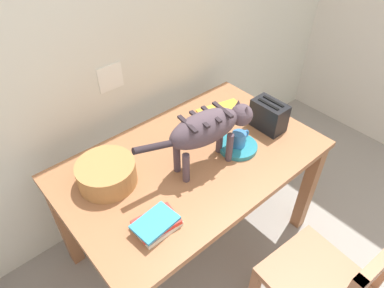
{
  "coord_description": "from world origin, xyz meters",
  "views": [
    {
      "loc": [
        -0.85,
        0.21,
        2.02
      ],
      "look_at": [
        0.02,
        1.21,
        0.86
      ],
      "focal_mm": 32.17,
      "sensor_mm": 36.0,
      "label": 1
    }
  ],
  "objects_px": {
    "coffee_mug": "(239,139)",
    "wooden_chair_near": "(323,283)",
    "magazine": "(223,112)",
    "book_stack": "(157,224)",
    "wicker_basket": "(107,173)",
    "dining_table": "(192,170)",
    "cat": "(209,128)",
    "toaster": "(269,115)",
    "saucer_bowl": "(238,146)"
  },
  "relations": [
    {
      "from": "saucer_bowl",
      "to": "wicker_basket",
      "type": "bearing_deg",
      "value": 159.55
    },
    {
      "from": "book_stack",
      "to": "wooden_chair_near",
      "type": "relative_size",
      "value": 0.22
    },
    {
      "from": "cat",
      "to": "magazine",
      "type": "xyz_separation_m",
      "value": [
        0.38,
        0.27,
        -0.23
      ]
    },
    {
      "from": "book_stack",
      "to": "toaster",
      "type": "xyz_separation_m",
      "value": [
        0.91,
        0.14,
        0.06
      ]
    },
    {
      "from": "book_stack",
      "to": "magazine",
      "type": "bearing_deg",
      "value": 27.11
    },
    {
      "from": "cat",
      "to": "dining_table",
      "type": "bearing_deg",
      "value": -146.44
    },
    {
      "from": "coffee_mug",
      "to": "dining_table",
      "type": "bearing_deg",
      "value": 156.84
    },
    {
      "from": "saucer_bowl",
      "to": "wooden_chair_near",
      "type": "relative_size",
      "value": 0.22
    },
    {
      "from": "cat",
      "to": "toaster",
      "type": "xyz_separation_m",
      "value": [
        0.47,
        -0.01,
        -0.14
      ]
    },
    {
      "from": "cat",
      "to": "wicker_basket",
      "type": "distance_m",
      "value": 0.54
    },
    {
      "from": "coffee_mug",
      "to": "magazine",
      "type": "bearing_deg",
      "value": 59.6
    },
    {
      "from": "coffee_mug",
      "to": "book_stack",
      "type": "distance_m",
      "value": 0.66
    },
    {
      "from": "coffee_mug",
      "to": "wicker_basket",
      "type": "xyz_separation_m",
      "value": [
        -0.67,
        0.25,
        -0.01
      ]
    },
    {
      "from": "wicker_basket",
      "to": "dining_table",
      "type": "bearing_deg",
      "value": -18.65
    },
    {
      "from": "cat",
      "to": "book_stack",
      "type": "xyz_separation_m",
      "value": [
        -0.44,
        -0.15,
        -0.2
      ]
    },
    {
      "from": "coffee_mug",
      "to": "saucer_bowl",
      "type": "bearing_deg",
      "value": -180.0
    },
    {
      "from": "dining_table",
      "to": "book_stack",
      "type": "relative_size",
      "value": 6.62
    },
    {
      "from": "coffee_mug",
      "to": "wooden_chair_near",
      "type": "bearing_deg",
      "value": -101.27
    },
    {
      "from": "wicker_basket",
      "to": "wooden_chair_near",
      "type": "distance_m",
      "value": 1.15
    },
    {
      "from": "magazine",
      "to": "book_stack",
      "type": "bearing_deg",
      "value": -139.13
    },
    {
      "from": "toaster",
      "to": "dining_table",
      "type": "bearing_deg",
      "value": 170.04
    },
    {
      "from": "dining_table",
      "to": "cat",
      "type": "distance_m",
      "value": 0.33
    },
    {
      "from": "dining_table",
      "to": "book_stack",
      "type": "bearing_deg",
      "value": -150.13
    },
    {
      "from": "saucer_bowl",
      "to": "book_stack",
      "type": "bearing_deg",
      "value": -168.84
    },
    {
      "from": "coffee_mug",
      "to": "wooden_chair_near",
      "type": "distance_m",
      "value": 0.8
    },
    {
      "from": "wicker_basket",
      "to": "toaster",
      "type": "relative_size",
      "value": 1.43
    },
    {
      "from": "magazine",
      "to": "toaster",
      "type": "xyz_separation_m",
      "value": [
        0.09,
        -0.28,
        0.08
      ]
    },
    {
      "from": "cat",
      "to": "wooden_chair_near",
      "type": "distance_m",
      "value": 0.9
    },
    {
      "from": "saucer_bowl",
      "to": "wicker_basket",
      "type": "height_order",
      "value": "wicker_basket"
    },
    {
      "from": "coffee_mug",
      "to": "wooden_chair_near",
      "type": "relative_size",
      "value": 0.12
    },
    {
      "from": "dining_table",
      "to": "wicker_basket",
      "type": "xyz_separation_m",
      "value": [
        -0.42,
        0.14,
        0.15
      ]
    },
    {
      "from": "dining_table",
      "to": "cat",
      "type": "xyz_separation_m",
      "value": [
        0.04,
        -0.08,
        0.32
      ]
    },
    {
      "from": "dining_table",
      "to": "coffee_mug",
      "type": "distance_m",
      "value": 0.31
    },
    {
      "from": "coffee_mug",
      "to": "toaster",
      "type": "bearing_deg",
      "value": 3.47
    },
    {
      "from": "cat",
      "to": "saucer_bowl",
      "type": "relative_size",
      "value": 3.11
    },
    {
      "from": "dining_table",
      "to": "toaster",
      "type": "relative_size",
      "value": 6.96
    },
    {
      "from": "dining_table",
      "to": "wicker_basket",
      "type": "bearing_deg",
      "value": 161.35
    },
    {
      "from": "toaster",
      "to": "wooden_chair_near",
      "type": "height_order",
      "value": "wooden_chair_near"
    },
    {
      "from": "dining_table",
      "to": "toaster",
      "type": "distance_m",
      "value": 0.54
    },
    {
      "from": "coffee_mug",
      "to": "wicker_basket",
      "type": "height_order",
      "value": "wicker_basket"
    },
    {
      "from": "saucer_bowl",
      "to": "toaster",
      "type": "bearing_deg",
      "value": 3.42
    },
    {
      "from": "dining_table",
      "to": "book_stack",
      "type": "distance_m",
      "value": 0.48
    },
    {
      "from": "magazine",
      "to": "toaster",
      "type": "distance_m",
      "value": 0.3
    },
    {
      "from": "magazine",
      "to": "wicker_basket",
      "type": "relative_size",
      "value": 0.99
    },
    {
      "from": "wicker_basket",
      "to": "wooden_chair_near",
      "type": "relative_size",
      "value": 0.3
    },
    {
      "from": "dining_table",
      "to": "magazine",
      "type": "xyz_separation_m",
      "value": [
        0.42,
        0.19,
        0.09
      ]
    },
    {
      "from": "magazine",
      "to": "coffee_mug",
      "type": "bearing_deg",
      "value": -106.63
    },
    {
      "from": "dining_table",
      "to": "cat",
      "type": "bearing_deg",
      "value": -63.75
    },
    {
      "from": "dining_table",
      "to": "saucer_bowl",
      "type": "relative_size",
      "value": 6.56
    },
    {
      "from": "wicker_basket",
      "to": "cat",
      "type": "bearing_deg",
      "value": -25.63
    }
  ]
}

